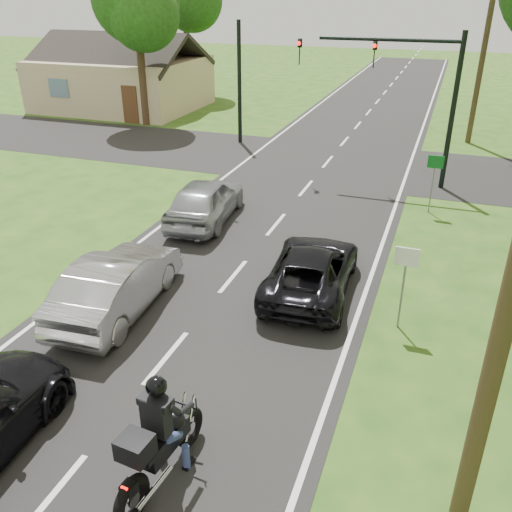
% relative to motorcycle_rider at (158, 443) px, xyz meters
% --- Properties ---
extents(ground, '(140.00, 140.00, 0.00)m').
position_rel_motorcycle_rider_xyz_m(ground, '(-1.52, 3.00, -0.83)').
color(ground, '#244E16').
rests_on(ground, ground).
extents(road, '(8.00, 100.00, 0.01)m').
position_rel_motorcycle_rider_xyz_m(road, '(-1.52, 13.00, -0.82)').
color(road, black).
rests_on(road, ground).
extents(cross_road, '(60.00, 7.00, 0.01)m').
position_rel_motorcycle_rider_xyz_m(cross_road, '(-1.52, 19.00, -0.82)').
color(cross_road, black).
rests_on(cross_road, ground).
extents(motorcycle_rider, '(0.74, 2.45, 2.11)m').
position_rel_motorcycle_rider_xyz_m(motorcycle_rider, '(0.00, 0.00, 0.00)').
color(motorcycle_rider, black).
rests_on(motorcycle_rider, ground).
extents(dark_suv, '(2.38, 4.67, 1.26)m').
position_rel_motorcycle_rider_xyz_m(dark_suv, '(0.75, 7.00, -0.18)').
color(dark_suv, black).
rests_on(dark_suv, road).
extents(silver_sedan, '(1.94, 4.68, 1.51)m').
position_rel_motorcycle_rider_xyz_m(silver_sedan, '(-3.58, 4.40, -0.06)').
color(silver_sedan, '#ADADB2').
rests_on(silver_sedan, road).
extents(silver_suv, '(2.27, 4.68, 1.54)m').
position_rel_motorcycle_rider_xyz_m(silver_suv, '(-3.95, 10.50, -0.05)').
color(silver_suv, '#9DA0A4').
rests_on(silver_suv, road).
extents(traffic_signal, '(6.38, 0.44, 6.00)m').
position_rel_motorcycle_rider_xyz_m(traffic_signal, '(1.82, 17.00, 3.31)').
color(traffic_signal, black).
rests_on(traffic_signal, ground).
extents(signal_pole_far, '(0.20, 0.20, 6.00)m').
position_rel_motorcycle_rider_xyz_m(signal_pole_far, '(-6.72, 21.00, 2.17)').
color(signal_pole_far, black).
rests_on(signal_pole_far, ground).
extents(utility_pole_far, '(1.60, 0.28, 10.00)m').
position_rel_motorcycle_rider_xyz_m(utility_pole_far, '(4.68, 25.00, 4.26)').
color(utility_pole_far, '#4A3B21').
rests_on(utility_pole_far, ground).
extents(sign_white, '(0.55, 0.07, 2.12)m').
position_rel_motorcycle_rider_xyz_m(sign_white, '(3.18, 5.98, 0.77)').
color(sign_white, slate).
rests_on(sign_white, ground).
extents(sign_green, '(0.55, 0.07, 2.12)m').
position_rel_motorcycle_rider_xyz_m(sign_green, '(3.38, 13.98, 0.77)').
color(sign_green, slate).
rests_on(sign_green, ground).
extents(tree_left_near, '(5.12, 4.96, 9.22)m').
position_rel_motorcycle_rider_xyz_m(tree_left_near, '(-13.25, 22.78, 5.71)').
color(tree_left_near, '#332316').
rests_on(tree_left_near, ground).
extents(house, '(10.20, 8.00, 4.84)m').
position_rel_motorcycle_rider_xyz_m(house, '(-17.52, 27.00, 0.94)').
color(house, tan).
rests_on(house, ground).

